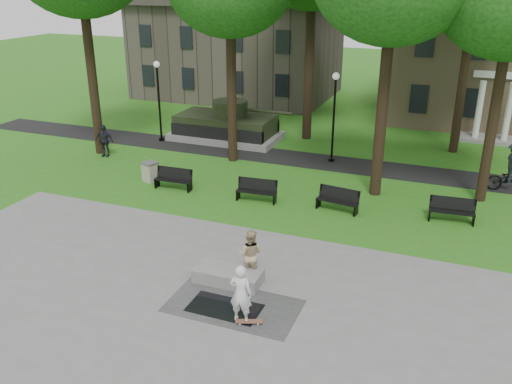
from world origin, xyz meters
TOP-DOWN VIEW (x-y plane):
  - ground at (0.00, 0.00)m, footprint 120.00×120.00m
  - plaza at (0.00, -5.00)m, footprint 22.00×16.00m
  - footpath at (0.00, 12.00)m, footprint 44.00×2.60m
  - building_left at (-11.00, 26.50)m, footprint 15.00×10.00m
  - lamp_left at (-10.00, 12.30)m, footprint 0.36×0.36m
  - lamp_mid at (0.50, 12.30)m, footprint 0.36×0.36m
  - tank_monument at (-6.46, 14.00)m, footprint 7.45×3.40m
  - puddle at (0.91, -2.38)m, footprint 2.20×1.20m
  - concrete_block at (0.40, -0.96)m, footprint 2.22×1.05m
  - skateboard at (1.89, -2.82)m, footprint 0.80×0.46m
  - skateboarder at (1.62, -2.78)m, footprint 0.70×0.49m
  - friend_watching at (0.96, -0.44)m, footprint 0.91×0.75m
  - pedestrian_walker at (-11.33, 8.57)m, footprint 1.08×0.53m
  - cyclist at (9.23, 11.19)m, footprint 2.27×1.35m
  - park_bench_0 at (-5.38, 5.69)m, footprint 1.82×0.59m
  - park_bench_1 at (-1.23, 5.76)m, footprint 1.83×0.67m
  - park_bench_2 at (2.34, 6.04)m, footprint 1.85×0.78m
  - park_bench_3 at (6.91, 6.67)m, footprint 1.83×0.66m
  - trash_bin at (-6.95, 6.15)m, footprint 0.83×0.83m

SIDE VIEW (x-z plane):
  - ground at x=0.00m, z-range 0.00..0.00m
  - footpath at x=0.00m, z-range 0.00..0.01m
  - plaza at x=0.00m, z-range 0.00..0.02m
  - puddle at x=0.91m, z-range 0.02..0.02m
  - skateboard at x=1.89m, z-range 0.02..0.09m
  - concrete_block at x=0.40m, z-range 0.02..0.47m
  - trash_bin at x=-6.95m, z-range 0.01..0.97m
  - park_bench_0 at x=-5.38m, z-range 0.02..1.02m
  - park_bench_1 at x=-1.23m, z-range 0.02..1.02m
  - park_bench_2 at x=2.34m, z-range 0.02..1.02m
  - park_bench_3 at x=6.91m, z-range 0.02..1.02m
  - tank_monument at x=-6.46m, z-range -0.34..2.06m
  - friend_watching at x=0.96m, z-range 0.02..1.74m
  - pedestrian_walker at x=-11.33m, z-range 0.00..1.78m
  - skateboarder at x=1.62m, z-range 0.02..1.84m
  - cyclist at x=9.23m, z-range -0.21..2.11m
  - lamp_left at x=-10.00m, z-range 0.43..5.16m
  - lamp_mid at x=0.50m, z-range 0.43..5.16m
  - building_left at x=-11.00m, z-range 0.00..7.20m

